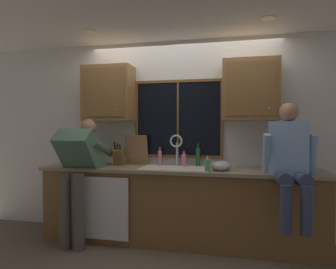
{
  "coord_description": "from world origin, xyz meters",
  "views": [
    {
      "loc": [
        0.66,
        -3.83,
        1.43
      ],
      "look_at": [
        -0.12,
        -0.3,
        1.33
      ],
      "focal_mm": 31.6,
      "sensor_mm": 36.0,
      "label": 1
    }
  ],
  "objects_px": {
    "bottle_green_glass": "(160,157)",
    "bottle_amber_small": "(198,157)",
    "person_sitting_on_counter": "(290,157)",
    "bottle_tall_clear": "(184,160)",
    "cutting_board": "(137,150)",
    "mixing_bowl": "(221,166)",
    "person_standing": "(79,166)",
    "knife_block": "(119,157)",
    "soap_dispenser": "(207,165)"
  },
  "relations": [
    {
      "from": "person_sitting_on_counter",
      "to": "bottle_tall_clear",
      "type": "bearing_deg",
      "value": 159.24
    },
    {
      "from": "cutting_board",
      "to": "bottle_tall_clear",
      "type": "distance_m",
      "value": 0.65
    },
    {
      "from": "person_standing",
      "to": "bottle_tall_clear",
      "type": "distance_m",
      "value": 1.3
    },
    {
      "from": "cutting_board",
      "to": "soap_dispenser",
      "type": "distance_m",
      "value": 1.05
    },
    {
      "from": "bottle_amber_small",
      "to": "mixing_bowl",
      "type": "bearing_deg",
      "value": -46.24
    },
    {
      "from": "bottle_amber_small",
      "to": "person_sitting_on_counter",
      "type": "bearing_deg",
      "value": -25.94
    },
    {
      "from": "person_standing",
      "to": "person_sitting_on_counter",
      "type": "distance_m",
      "value": 2.4
    },
    {
      "from": "mixing_bowl",
      "to": "bottle_green_glass",
      "type": "xyz_separation_m",
      "value": [
        -0.8,
        0.29,
        0.05
      ]
    },
    {
      "from": "bottle_green_glass",
      "to": "soap_dispenser",
      "type": "bearing_deg",
      "value": -29.7
    },
    {
      "from": "person_sitting_on_counter",
      "to": "knife_block",
      "type": "xyz_separation_m",
      "value": [
        -2.04,
        0.37,
        -0.08
      ]
    },
    {
      "from": "bottle_green_glass",
      "to": "bottle_tall_clear",
      "type": "height_order",
      "value": "bottle_green_glass"
    },
    {
      "from": "bottle_tall_clear",
      "to": "mixing_bowl",
      "type": "bearing_deg",
      "value": -29.7
    },
    {
      "from": "knife_block",
      "to": "bottle_green_glass",
      "type": "relative_size",
      "value": 1.31
    },
    {
      "from": "person_standing",
      "to": "cutting_board",
      "type": "bearing_deg",
      "value": 41.64
    },
    {
      "from": "knife_block",
      "to": "bottle_green_glass",
      "type": "distance_m",
      "value": 0.54
    },
    {
      "from": "bottle_tall_clear",
      "to": "bottle_amber_small",
      "type": "height_order",
      "value": "bottle_amber_small"
    },
    {
      "from": "knife_block",
      "to": "soap_dispenser",
      "type": "xyz_separation_m",
      "value": [
        1.17,
        -0.27,
        -0.04
      ]
    },
    {
      "from": "person_standing",
      "to": "knife_block",
      "type": "bearing_deg",
      "value": 47.38
    },
    {
      "from": "person_standing",
      "to": "mixing_bowl",
      "type": "height_order",
      "value": "person_standing"
    },
    {
      "from": "person_standing",
      "to": "bottle_tall_clear",
      "type": "relative_size",
      "value": 7.57
    },
    {
      "from": "person_standing",
      "to": "mixing_bowl",
      "type": "relative_size",
      "value": 6.55
    },
    {
      "from": "person_standing",
      "to": "mixing_bowl",
      "type": "distance_m",
      "value": 1.7
    },
    {
      "from": "person_standing",
      "to": "soap_dispenser",
      "type": "height_order",
      "value": "person_standing"
    },
    {
      "from": "soap_dispenser",
      "to": "bottle_tall_clear",
      "type": "bearing_deg",
      "value": 132.52
    },
    {
      "from": "person_standing",
      "to": "bottle_tall_clear",
      "type": "xyz_separation_m",
      "value": [
        1.21,
        0.47,
        0.06
      ]
    },
    {
      "from": "knife_block",
      "to": "bottle_tall_clear",
      "type": "relative_size",
      "value": 1.6
    },
    {
      "from": "person_standing",
      "to": "bottle_amber_small",
      "type": "distance_m",
      "value": 1.48
    },
    {
      "from": "bottle_green_glass",
      "to": "cutting_board",
      "type": "bearing_deg",
      "value": 177.35
    },
    {
      "from": "person_standing",
      "to": "bottle_tall_clear",
      "type": "height_order",
      "value": "person_standing"
    },
    {
      "from": "cutting_board",
      "to": "bottle_green_glass",
      "type": "xyz_separation_m",
      "value": [
        0.32,
        -0.01,
        -0.09
      ]
    },
    {
      "from": "soap_dispenser",
      "to": "cutting_board",
      "type": "bearing_deg",
      "value": 158.35
    },
    {
      "from": "soap_dispenser",
      "to": "mixing_bowl",
      "type": "bearing_deg",
      "value": 28.53
    },
    {
      "from": "mixing_bowl",
      "to": "bottle_green_glass",
      "type": "height_order",
      "value": "bottle_green_glass"
    },
    {
      "from": "knife_block",
      "to": "mixing_bowl",
      "type": "distance_m",
      "value": 1.34
    },
    {
      "from": "bottle_tall_clear",
      "to": "knife_block",
      "type": "bearing_deg",
      "value": -174.26
    },
    {
      "from": "bottle_tall_clear",
      "to": "bottle_amber_small",
      "type": "distance_m",
      "value": 0.19
    },
    {
      "from": "cutting_board",
      "to": "bottle_green_glass",
      "type": "relative_size",
      "value": 1.62
    },
    {
      "from": "person_standing",
      "to": "mixing_bowl",
      "type": "xyz_separation_m",
      "value": [
        1.68,
        0.2,
        0.03
      ]
    },
    {
      "from": "mixing_bowl",
      "to": "soap_dispenser",
      "type": "relative_size",
      "value": 1.31
    },
    {
      "from": "knife_block",
      "to": "bottle_green_glass",
      "type": "xyz_separation_m",
      "value": [
        0.53,
        0.1,
        -0.01
      ]
    },
    {
      "from": "bottle_green_glass",
      "to": "bottle_amber_small",
      "type": "relative_size",
      "value": 0.84
    },
    {
      "from": "cutting_board",
      "to": "bottle_amber_small",
      "type": "relative_size",
      "value": 1.35
    },
    {
      "from": "knife_block",
      "to": "bottle_amber_small",
      "type": "xyz_separation_m",
      "value": [
        1.02,
        0.13,
        0.01
      ]
    },
    {
      "from": "soap_dispenser",
      "to": "knife_block",
      "type": "bearing_deg",
      "value": 167.05
    },
    {
      "from": "mixing_bowl",
      "to": "knife_block",
      "type": "bearing_deg",
      "value": 171.96
    },
    {
      "from": "person_sitting_on_counter",
      "to": "person_standing",
      "type": "bearing_deg",
      "value": -179.42
    },
    {
      "from": "bottle_green_glass",
      "to": "bottle_tall_clear",
      "type": "bearing_deg",
      "value": -2.42
    },
    {
      "from": "cutting_board",
      "to": "bottle_tall_clear",
      "type": "bearing_deg",
      "value": -2.54
    },
    {
      "from": "soap_dispenser",
      "to": "bottle_green_glass",
      "type": "distance_m",
      "value": 0.74
    },
    {
      "from": "soap_dispenser",
      "to": "bottle_green_glass",
      "type": "height_order",
      "value": "bottle_green_glass"
    }
  ]
}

